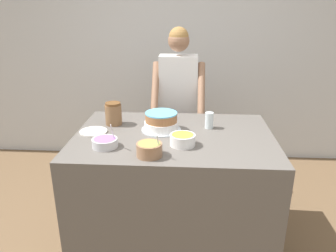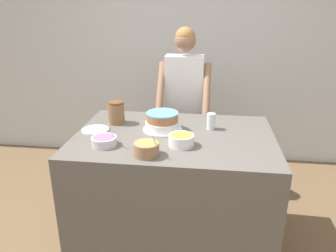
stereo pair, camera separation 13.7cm
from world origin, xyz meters
name	(u,v)px [view 2 (the right image)]	position (x,y,z in m)	size (l,w,h in m)	color
wall_back	(190,51)	(0.00, 2.15, 1.30)	(10.00, 0.05, 2.60)	silver
counter	(174,191)	(0.00, 0.50, 0.46)	(1.43, 1.00, 0.93)	#5B5651
person_baker	(185,96)	(0.00, 1.34, 0.99)	(0.48, 0.44, 1.62)	#2D2D38
cake	(162,122)	(-0.10, 0.58, 0.99)	(0.29, 0.29, 0.14)	silver
frosting_bowl_purple	(104,141)	(-0.44, 0.25, 0.96)	(0.17, 0.17, 0.18)	silver
frosting_bowl_orange	(181,140)	(0.07, 0.31, 0.97)	(0.17, 0.17, 0.08)	white
frosting_bowl_olive	(146,148)	(-0.13, 0.14, 0.97)	(0.16, 0.16, 0.16)	#936B4C
drinking_glass	(211,121)	(0.26, 0.65, 0.99)	(0.06, 0.06, 0.12)	silver
ceramic_plate	(95,130)	(-0.59, 0.50, 0.93)	(0.20, 0.20, 0.01)	white
stoneware_jar	(116,113)	(-0.48, 0.69, 1.01)	(0.13, 0.13, 0.18)	brown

